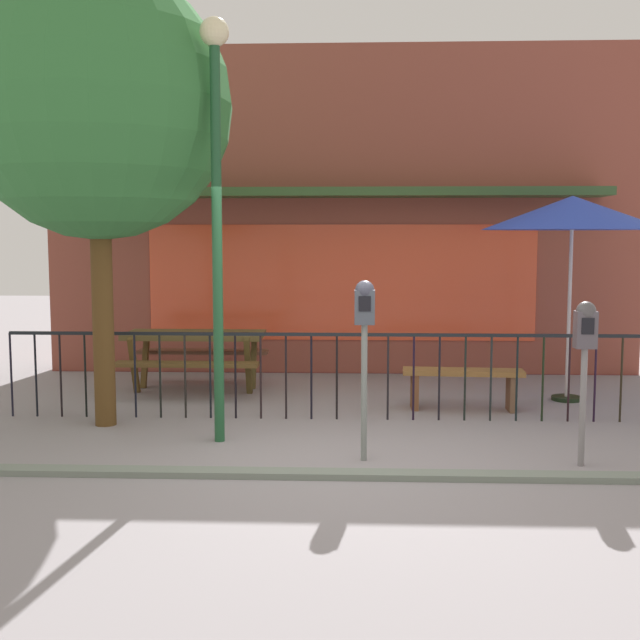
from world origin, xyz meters
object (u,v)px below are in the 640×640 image
at_px(patio_umbrella, 572,214).
at_px(street_tree, 97,106).
at_px(parking_meter_near, 585,340).
at_px(picnic_table_left, 195,345).
at_px(parking_meter_far, 365,322).
at_px(street_lamp, 216,171).
at_px(patio_bench, 463,380).

distance_m(patio_umbrella, street_tree, 5.63).
bearing_deg(parking_meter_near, picnic_table_left, 141.13).
xyz_separation_m(parking_meter_near, parking_meter_far, (-1.92, 0.10, 0.13)).
relative_size(parking_meter_far, street_lamp, 0.40).
bearing_deg(parking_meter_far, street_tree, 155.53).
bearing_deg(patio_umbrella, street_tree, -164.05).
bearing_deg(street_tree, patio_bench, 13.00).
height_order(parking_meter_near, parking_meter_far, parking_meter_far).
xyz_separation_m(parking_meter_far, street_tree, (-2.77, 1.26, 2.11)).
xyz_separation_m(patio_bench, street_lamp, (-2.61, -1.55, 2.30)).
distance_m(picnic_table_left, patio_bench, 3.53).
relative_size(picnic_table_left, patio_umbrella, 0.72).
relative_size(patio_umbrella, parking_meter_near, 1.72).
distance_m(picnic_table_left, patio_umbrella, 5.04).
xyz_separation_m(patio_bench, parking_meter_far, (-1.18, -2.17, 0.91)).
distance_m(street_tree, street_lamp, 1.65).
bearing_deg(patio_umbrella, parking_meter_far, -132.52).
xyz_separation_m(picnic_table_left, street_tree, (-0.59, -1.95, 2.76)).
bearing_deg(street_lamp, street_tree, 154.74).
bearing_deg(patio_umbrella, picnic_table_left, 174.81).
height_order(picnic_table_left, patio_bench, picnic_table_left).
height_order(picnic_table_left, parking_meter_far, parking_meter_far).
distance_m(patio_bench, parking_meter_near, 2.51).
bearing_deg(parking_meter_far, patio_umbrella, 47.48).
bearing_deg(patio_bench, picnic_table_left, 162.86).
bearing_deg(picnic_table_left, parking_meter_far, -55.82).
bearing_deg(parking_meter_near, street_tree, 163.87).
bearing_deg(patio_bench, parking_meter_far, -118.60).
bearing_deg(patio_bench, street_tree, -167.00).
bearing_deg(patio_bench, parking_meter_near, -71.96).
height_order(patio_umbrella, patio_bench, patio_umbrella).
bearing_deg(street_lamp, parking_meter_near, -12.18).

